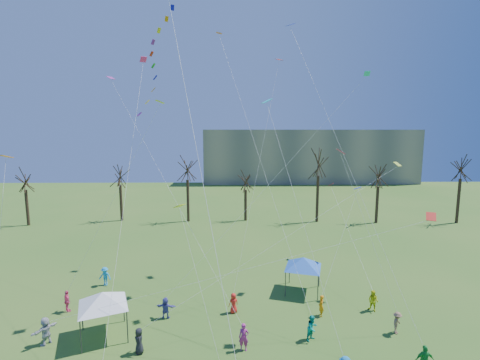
{
  "coord_description": "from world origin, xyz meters",
  "views": [
    {
      "loc": [
        0.33,
        -15.3,
        13.79
      ],
      "look_at": [
        0.69,
        5.0,
        11.0
      ],
      "focal_mm": 25.0,
      "sensor_mm": 36.0,
      "label": 1
    }
  ],
  "objects_px": {
    "canopy_tent_blue": "(303,263)",
    "canopy_tent_white": "(103,299)",
    "distant_building": "(308,156)",
    "big_box_kite": "(163,52)"
  },
  "relations": [
    {
      "from": "canopy_tent_white",
      "to": "canopy_tent_blue",
      "type": "height_order",
      "value": "canopy_tent_white"
    },
    {
      "from": "canopy_tent_blue",
      "to": "canopy_tent_white",
      "type": "bearing_deg",
      "value": -156.89
    },
    {
      "from": "distant_building",
      "to": "big_box_kite",
      "type": "height_order",
      "value": "big_box_kite"
    },
    {
      "from": "distant_building",
      "to": "canopy_tent_white",
      "type": "height_order",
      "value": "distant_building"
    },
    {
      "from": "big_box_kite",
      "to": "canopy_tent_blue",
      "type": "height_order",
      "value": "big_box_kite"
    },
    {
      "from": "distant_building",
      "to": "canopy_tent_blue",
      "type": "bearing_deg",
      "value": -102.68
    },
    {
      "from": "big_box_kite",
      "to": "canopy_tent_white",
      "type": "bearing_deg",
      "value": 168.35
    },
    {
      "from": "distant_building",
      "to": "canopy_tent_white",
      "type": "relative_size",
      "value": 15.13
    },
    {
      "from": "canopy_tent_white",
      "to": "canopy_tent_blue",
      "type": "xyz_separation_m",
      "value": [
        14.97,
        6.39,
        -0.08
      ]
    },
    {
      "from": "canopy_tent_white",
      "to": "canopy_tent_blue",
      "type": "bearing_deg",
      "value": 23.11
    }
  ]
}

